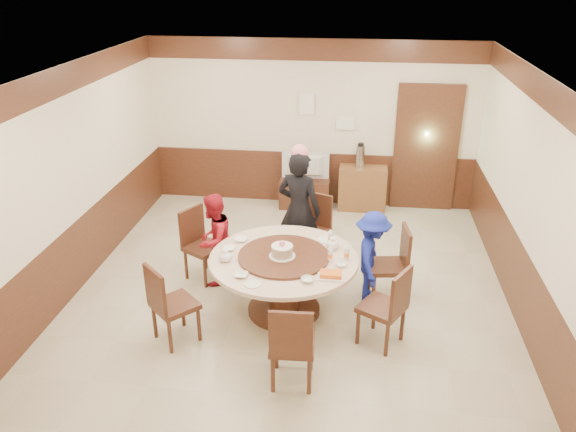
# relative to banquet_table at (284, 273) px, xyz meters

# --- Properties ---
(room) EXTENTS (6.00, 6.04, 2.84)m
(room) POSITION_rel_banquet_table_xyz_m (0.04, 0.51, 0.55)
(room) COLOR #C1B79A
(room) RESTS_ON ground
(banquet_table) EXTENTS (1.75, 1.75, 0.78)m
(banquet_table) POSITION_rel_banquet_table_xyz_m (0.00, 0.00, 0.00)
(banquet_table) COLOR #442215
(banquet_table) RESTS_ON ground
(chair_0) EXTENTS (0.51, 0.50, 0.97)m
(chair_0) POSITION_rel_banquet_table_xyz_m (1.26, 0.47, -0.23)
(chair_0) COLOR #442215
(chair_0) RESTS_ON ground
(chair_1) EXTENTS (0.58, 0.58, 0.97)m
(chair_1) POSITION_rel_banquet_table_xyz_m (0.22, 1.32, -0.23)
(chair_1) COLOR #442215
(chair_1) RESTS_ON ground
(chair_2) EXTENTS (0.61, 0.60, 0.97)m
(chair_2) POSITION_rel_banquet_table_xyz_m (-1.17, 0.68, -0.23)
(chair_2) COLOR #442215
(chair_2) RESTS_ON ground
(chair_3) EXTENTS (0.62, 0.62, 0.97)m
(chair_3) POSITION_rel_banquet_table_xyz_m (-1.14, -0.71, -0.23)
(chair_3) COLOR #442215
(chair_3) RESTS_ON ground
(chair_4) EXTENTS (0.46, 0.47, 0.97)m
(chair_4) POSITION_rel_banquet_table_xyz_m (0.25, -1.24, -0.23)
(chair_4) COLOR #442215
(chair_4) RESTS_ON ground
(chair_5) EXTENTS (0.61, 0.60, 0.97)m
(chair_5) POSITION_rel_banquet_table_xyz_m (1.17, -0.47, -0.23)
(chair_5) COLOR #442215
(chair_5) RESTS_ON ground
(person_standing) EXTENTS (0.71, 0.57, 1.68)m
(person_standing) POSITION_rel_banquet_table_xyz_m (0.05, 1.16, 0.31)
(person_standing) COLOR black
(person_standing) RESTS_ON ground
(person_red) EXTENTS (0.62, 0.71, 1.24)m
(person_red) POSITION_rel_banquet_table_xyz_m (-0.99, 0.59, 0.09)
(person_red) COLOR #A81623
(person_red) RESTS_ON ground
(person_blue) EXTENTS (0.46, 0.77, 1.18)m
(person_blue) POSITION_rel_banquet_table_xyz_m (1.04, 0.44, 0.06)
(person_blue) COLOR #172496
(person_blue) RESTS_ON ground
(birthday_cake) EXTENTS (0.31, 0.31, 0.21)m
(birthday_cake) POSITION_rel_banquet_table_xyz_m (-0.01, -0.04, 0.32)
(birthday_cake) COLOR white
(birthday_cake) RESTS_ON banquet_table
(teapot_left) EXTENTS (0.17, 0.15, 0.13)m
(teapot_left) POSITION_rel_banquet_table_xyz_m (-0.66, -0.18, 0.28)
(teapot_left) COLOR white
(teapot_left) RESTS_ON banquet_table
(teapot_right) EXTENTS (0.17, 0.15, 0.13)m
(teapot_right) POSITION_rel_banquet_table_xyz_m (0.55, 0.28, 0.28)
(teapot_right) COLOR white
(teapot_right) RESTS_ON banquet_table
(bowl_0) EXTENTS (0.16, 0.16, 0.04)m
(bowl_0) POSITION_rel_banquet_table_xyz_m (-0.58, 0.35, 0.24)
(bowl_0) COLOR white
(bowl_0) RESTS_ON banquet_table
(bowl_1) EXTENTS (0.15, 0.15, 0.05)m
(bowl_1) POSITION_rel_banquet_table_xyz_m (0.33, -0.51, 0.24)
(bowl_1) COLOR white
(bowl_1) RESTS_ON banquet_table
(bowl_2) EXTENTS (0.16, 0.16, 0.04)m
(bowl_2) POSITION_rel_banquet_table_xyz_m (-0.41, -0.50, 0.24)
(bowl_2) COLOR white
(bowl_2) RESTS_ON banquet_table
(bowl_3) EXTENTS (0.12, 0.12, 0.04)m
(bowl_3) POSITION_rel_banquet_table_xyz_m (0.68, -0.13, 0.24)
(bowl_3) COLOR white
(bowl_3) RESTS_ON banquet_table
(bowl_4) EXTENTS (0.15, 0.15, 0.04)m
(bowl_4) POSITION_rel_banquet_table_xyz_m (-0.67, 0.10, 0.24)
(bowl_4) COLOR white
(bowl_4) RESTS_ON banquet_table
(saucer_near) EXTENTS (0.18, 0.18, 0.01)m
(saucer_near) POSITION_rel_banquet_table_xyz_m (-0.25, -0.65, 0.22)
(saucer_near) COLOR white
(saucer_near) RESTS_ON banquet_table
(saucer_far) EXTENTS (0.18, 0.18, 0.01)m
(saucer_far) POSITION_rel_banquet_table_xyz_m (0.45, 0.50, 0.22)
(saucer_far) COLOR white
(saucer_far) RESTS_ON banquet_table
(shrimp_platter) EXTENTS (0.30, 0.20, 0.06)m
(shrimp_platter) POSITION_rel_banquet_table_xyz_m (0.58, -0.39, 0.24)
(shrimp_platter) COLOR white
(shrimp_platter) RESTS_ON banquet_table
(bottle_0) EXTENTS (0.06, 0.06, 0.16)m
(bottle_0) POSITION_rel_banquet_table_xyz_m (0.54, -0.02, 0.30)
(bottle_0) COLOR white
(bottle_0) RESTS_ON banquet_table
(bottle_1) EXTENTS (0.06, 0.06, 0.16)m
(bottle_1) POSITION_rel_banquet_table_xyz_m (0.73, 0.03, 0.30)
(bottle_1) COLOR white
(bottle_1) RESTS_ON banquet_table
(bottle_2) EXTENTS (0.06, 0.06, 0.16)m
(bottle_2) POSITION_rel_banquet_table_xyz_m (0.52, 0.41, 0.30)
(bottle_2) COLOR white
(bottle_2) RESTS_ON banquet_table
(tv_stand) EXTENTS (0.85, 0.45, 0.50)m
(tv_stand) POSITION_rel_banquet_table_xyz_m (-0.07, 3.25, -0.28)
(tv_stand) COLOR #442215
(tv_stand) RESTS_ON ground
(television) EXTENTS (0.81, 0.12, 0.46)m
(television) POSITION_rel_banquet_table_xyz_m (-0.07, 3.25, 0.20)
(television) COLOR gray
(television) RESTS_ON tv_stand
(side_cabinet) EXTENTS (0.80, 0.40, 0.75)m
(side_cabinet) POSITION_rel_banquet_table_xyz_m (0.91, 3.28, -0.16)
(side_cabinet) COLOR brown
(side_cabinet) RESTS_ON ground
(thermos) EXTENTS (0.15, 0.15, 0.38)m
(thermos) POSITION_rel_banquet_table_xyz_m (0.85, 3.28, 0.41)
(thermos) COLOR silver
(thermos) RESTS_ON side_cabinet
(notice_left) EXTENTS (0.25, 0.00, 0.35)m
(notice_left) POSITION_rel_banquet_table_xyz_m (-0.07, 3.45, 1.22)
(notice_left) COLOR white
(notice_left) RESTS_ON room
(notice_right) EXTENTS (0.30, 0.00, 0.22)m
(notice_right) POSITION_rel_banquet_table_xyz_m (0.58, 3.45, 0.92)
(notice_right) COLOR white
(notice_right) RESTS_ON room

